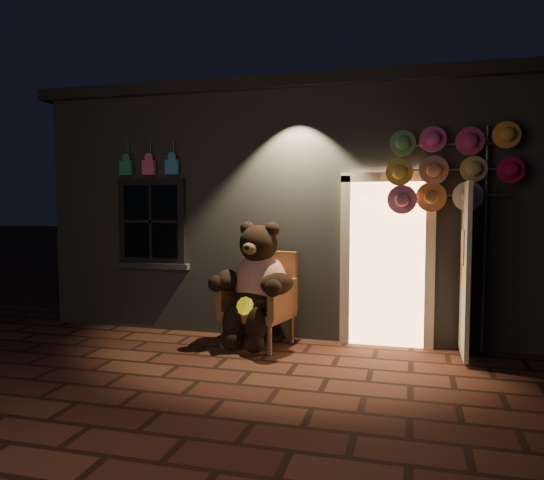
% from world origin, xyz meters
% --- Properties ---
extents(ground, '(60.00, 60.00, 0.00)m').
position_xyz_m(ground, '(0.00, 0.00, 0.00)').
color(ground, '#512C1F').
rests_on(ground, ground).
extents(shop_building, '(7.30, 5.95, 3.51)m').
position_xyz_m(shop_building, '(0.00, 3.99, 1.74)').
color(shop_building, slate).
rests_on(shop_building, ground).
extents(wicker_armchair, '(0.94, 0.88, 1.18)m').
position_xyz_m(wicker_armchair, '(-0.20, 1.13, 0.59)').
color(wicker_armchair, olive).
rests_on(wicker_armchair, ground).
extents(teddy_bear, '(1.10, 0.96, 1.55)m').
position_xyz_m(teddy_bear, '(-0.22, 0.98, 0.80)').
color(teddy_bear, red).
rests_on(teddy_bear, ground).
extents(hat_rack, '(1.54, 0.22, 2.73)m').
position_xyz_m(hat_rack, '(2.06, 1.28, 2.21)').
color(hat_rack, '#59595E').
rests_on(hat_rack, ground).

